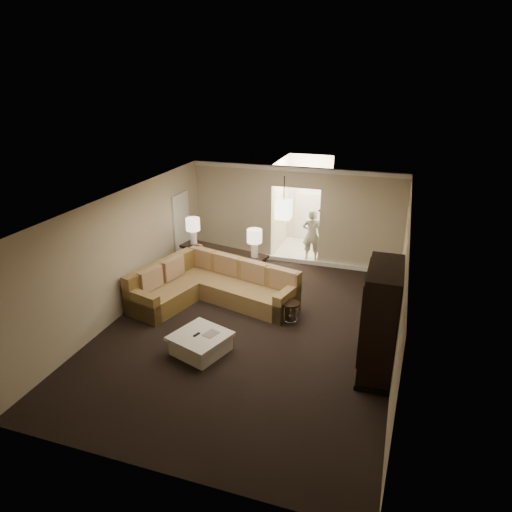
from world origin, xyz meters
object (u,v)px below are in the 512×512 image
(person, at_px, (312,232))
(console_table, at_px, (223,263))
(drink_table, at_px, (290,308))
(armoire, at_px, (380,323))
(coffee_table, at_px, (201,343))
(sectional_sofa, at_px, (211,286))

(person, bearing_deg, console_table, 51.76)
(drink_table, bearing_deg, console_table, 146.02)
(drink_table, bearing_deg, armoire, -31.52)
(drink_table, distance_m, person, 3.81)
(coffee_table, bearing_deg, console_table, 103.65)
(person, bearing_deg, coffee_table, 79.18)
(console_table, bearing_deg, drink_table, -22.56)
(console_table, relative_size, person, 1.44)
(armoire, height_order, drink_table, armoire)
(armoire, xyz_separation_m, person, (-2.24, 4.94, -0.15))
(armoire, relative_size, drink_table, 4.21)
(sectional_sofa, bearing_deg, armoire, -7.01)
(coffee_table, xyz_separation_m, drink_table, (1.41, 1.66, 0.15))
(drink_table, bearing_deg, person, 94.79)
(sectional_sofa, distance_m, drink_table, 2.12)
(drink_table, height_order, person, person)
(sectional_sofa, relative_size, armoire, 1.80)
(sectional_sofa, xyz_separation_m, coffee_table, (0.67, -2.08, -0.18))
(person, bearing_deg, drink_table, 95.37)
(drink_table, bearing_deg, sectional_sofa, 168.50)
(sectional_sofa, height_order, drink_table, sectional_sofa)
(coffee_table, bearing_deg, drink_table, 49.72)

